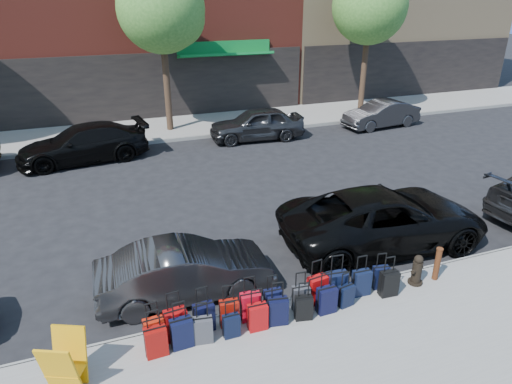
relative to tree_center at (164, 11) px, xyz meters
name	(u,v)px	position (x,y,z in m)	size (l,w,h in m)	color
ground	(213,219)	(-0.64, -9.50, -5.41)	(120.00, 120.00, 0.00)	black
sidewalk_near	(310,376)	(-0.64, -16.00, -5.34)	(60.00, 4.00, 0.15)	gray
sidewalk_far	(158,129)	(-0.64, 0.50, -5.34)	(60.00, 4.00, 0.15)	gray
curb_near	(268,307)	(-0.64, -13.98, -5.34)	(60.00, 0.08, 0.15)	gray
curb_far	(166,141)	(-0.64, -1.52, -5.34)	(60.00, 0.08, 0.15)	gray
tree_center	(164,11)	(0.00, 0.00, 0.00)	(3.80, 3.80, 7.27)	black
tree_right	(372,8)	(10.50, 0.00, 0.00)	(3.80, 3.80, 7.27)	black
suitcase_front_0	(154,332)	(-3.07, -14.34, -4.98)	(0.39, 0.23, 0.90)	#AD1C0B
suitcase_front_1	(176,324)	(-2.66, -14.32, -4.95)	(0.44, 0.27, 1.01)	#910909
suitcase_front_2	(204,317)	(-2.11, -14.29, -4.96)	(0.41, 0.25, 0.96)	black
suitcase_front_3	(229,313)	(-1.60, -14.31, -4.98)	(0.39, 0.24, 0.90)	maroon
suitcase_front_4	(251,306)	(-1.15, -14.29, -4.96)	(0.41, 0.24, 0.97)	#B20B1C
suitcase_front_5	(273,301)	(-0.65, -14.26, -4.99)	(0.37, 0.22, 0.87)	black
suitcase_front_6	(301,298)	(-0.06, -14.35, -4.99)	(0.37, 0.23, 0.87)	#323136
suitcase_front_7	(317,290)	(0.36, -14.26, -4.95)	(0.44, 0.28, 1.01)	#A50A0C
suitcase_front_8	(337,286)	(0.80, -14.32, -4.93)	(0.46, 0.28, 1.06)	black
suitcase_front_9	(361,283)	(1.39, -14.35, -4.97)	(0.40, 0.23, 0.94)	black
suitcase_front_10	(381,277)	(1.93, -14.29, -4.99)	(0.38, 0.25, 0.86)	black
suitcase_back_0	(156,342)	(-3.09, -14.63, -4.97)	(0.40, 0.25, 0.94)	maroon
suitcase_back_1	(182,333)	(-2.60, -14.58, -4.96)	(0.41, 0.25, 0.96)	black
suitcase_back_2	(203,330)	(-2.20, -14.59, -5.00)	(0.38, 0.26, 0.85)	#3A3A3F
suitcase_back_3	(231,326)	(-1.66, -14.63, -5.02)	(0.32, 0.19, 0.76)	black
suitcase_back_4	(258,317)	(-1.12, -14.61, -4.98)	(0.38, 0.23, 0.90)	#AA0B0D
suitcase_back_5	(278,311)	(-0.68, -14.60, -4.97)	(0.42, 0.29, 0.93)	black
suitcase_back_6	(304,308)	(-0.14, -14.65, -5.00)	(0.38, 0.27, 0.83)	black
suitcase_back_7	(327,300)	(0.39, -14.62, -4.97)	(0.40, 0.24, 0.93)	black
suitcase_back_8	(346,296)	(0.88, -14.57, -5.02)	(0.36, 0.24, 0.78)	black
suitcase_back_10	(389,283)	(1.94, -14.57, -4.97)	(0.40, 0.25, 0.93)	black
fire_hydrant	(417,270)	(2.78, -14.43, -4.93)	(0.37, 0.33, 0.73)	black
bollard	(437,263)	(3.31, -14.45, -4.84)	(0.15, 0.15, 0.82)	#38190C
display_rack	(65,363)	(-4.59, -14.86, -4.75)	(0.79, 0.81, 1.03)	#E49E0C
car_near_1	(185,271)	(-2.16, -12.86, -4.78)	(1.34, 3.84, 1.27)	#303033
car_near_2	(384,218)	(3.24, -12.44, -4.65)	(2.53, 5.50, 1.53)	black
car_far_1	(83,144)	(-4.07, -2.83, -4.69)	(2.02, 4.98, 1.44)	black
car_far_2	(257,124)	(3.35, -2.49, -4.69)	(1.71, 4.25, 1.45)	#2F2F31
car_far_3	(381,114)	(9.84, -2.66, -4.77)	(1.37, 3.91, 1.29)	#323235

